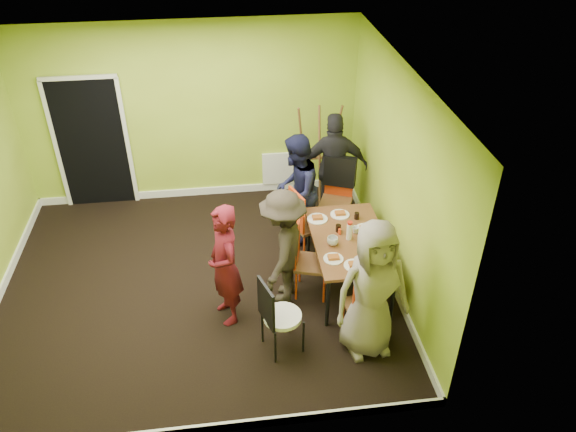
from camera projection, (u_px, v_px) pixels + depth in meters
name	position (u px, v px, depth m)	size (l,w,h in m)	color
ground	(199.00, 284.00, 7.32)	(5.00, 5.00, 0.00)	black
room_walls	(190.00, 220.00, 6.80)	(5.04, 4.54, 2.82)	#90AA2B
dining_table	(349.00, 242.00, 6.92)	(0.90, 1.50, 0.75)	black
chair_left_far	(304.00, 220.00, 7.52)	(0.55, 0.55, 1.04)	#F14616
chair_left_near	(306.00, 257.00, 6.90)	(0.51, 0.50, 0.99)	#F14616
chair_back_end	(339.00, 179.00, 8.02)	(0.61, 0.66, 1.10)	#F14616
chair_front_end	(364.00, 305.00, 6.28)	(0.38, 0.39, 0.87)	#F14616
chair_bentwood	(277.00, 313.00, 6.09)	(0.49, 0.48, 0.98)	black
easel	(318.00, 156.00, 8.51)	(0.67, 0.63, 1.67)	brown
plate_near_left	(317.00, 219.00, 7.23)	(0.26, 0.26, 0.01)	white
plate_near_right	(333.00, 259.00, 6.54)	(0.24, 0.24, 0.01)	white
plate_far_back	(340.00, 215.00, 7.31)	(0.25, 0.25, 0.01)	white
plate_far_front	(354.00, 266.00, 6.44)	(0.25, 0.25, 0.01)	white
plate_wall_back	(365.00, 229.00, 7.04)	(0.26, 0.26, 0.01)	white
plate_wall_front	(371.00, 248.00, 6.72)	(0.26, 0.26, 0.01)	white
thermos	(349.00, 231.00, 6.82)	(0.07, 0.07, 0.22)	white
blue_bottle	(371.00, 245.00, 6.61)	(0.08, 0.08, 0.19)	blue
orange_bottle	(340.00, 232.00, 6.94)	(0.04, 0.04, 0.08)	#F14616
glass_mid	(338.00, 228.00, 6.99)	(0.07, 0.07, 0.09)	black
glass_back	(357.00, 216.00, 7.22)	(0.06, 0.06, 0.09)	black
glass_front	(369.00, 262.00, 6.42)	(0.06, 0.06, 0.10)	black
cup_a	(333.00, 241.00, 6.75)	(0.14, 0.14, 0.11)	white
cup_b	(356.00, 230.00, 6.97)	(0.09, 0.09, 0.08)	white
person_standing	(225.00, 266.00, 6.40)	(0.57, 0.37, 1.56)	#540E17
person_left_far	(296.00, 191.00, 7.68)	(0.80, 0.62, 1.64)	#141633
person_left_near	(283.00, 248.00, 6.71)	(0.99, 0.57, 1.53)	black
person_back_end	(334.00, 168.00, 8.18)	(0.99, 0.41, 1.68)	black
person_front_end	(372.00, 290.00, 5.95)	(0.83, 0.54, 1.70)	gray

